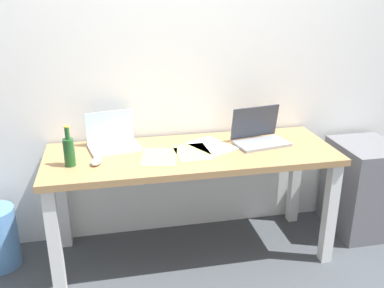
{
  "coord_description": "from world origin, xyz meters",
  "views": [
    {
      "loc": [
        -0.49,
        -2.4,
        1.71
      ],
      "look_at": [
        0.0,
        0.0,
        0.79
      ],
      "focal_mm": 39.64,
      "sensor_mm": 36.0,
      "label": 1
    }
  ],
  "objects_px": {
    "desk": "(192,167)",
    "laptop_right": "(259,135)",
    "computer_mouse": "(97,161)",
    "beer_bottle": "(69,151)",
    "filing_cabinet": "(362,188)",
    "laptop_left": "(113,140)"
  },
  "relations": [
    {
      "from": "laptop_left",
      "to": "computer_mouse",
      "type": "height_order",
      "value": "laptop_left"
    },
    {
      "from": "beer_bottle",
      "to": "computer_mouse",
      "type": "relative_size",
      "value": 2.4
    },
    {
      "from": "laptop_left",
      "to": "beer_bottle",
      "type": "relative_size",
      "value": 1.44
    },
    {
      "from": "desk",
      "to": "computer_mouse",
      "type": "distance_m",
      "value": 0.6
    },
    {
      "from": "desk",
      "to": "beer_bottle",
      "type": "height_order",
      "value": "beer_bottle"
    },
    {
      "from": "laptop_left",
      "to": "beer_bottle",
      "type": "height_order",
      "value": "beer_bottle"
    },
    {
      "from": "beer_bottle",
      "to": "filing_cabinet",
      "type": "relative_size",
      "value": 0.36
    },
    {
      "from": "desk",
      "to": "laptop_right",
      "type": "height_order",
      "value": "laptop_right"
    },
    {
      "from": "laptop_right",
      "to": "beer_bottle",
      "type": "relative_size",
      "value": 1.54
    },
    {
      "from": "desk",
      "to": "laptop_left",
      "type": "xyz_separation_m",
      "value": [
        -0.48,
        0.18,
        0.15
      ]
    },
    {
      "from": "filing_cabinet",
      "to": "computer_mouse",
      "type": "bearing_deg",
      "value": -175.71
    },
    {
      "from": "laptop_right",
      "to": "filing_cabinet",
      "type": "xyz_separation_m",
      "value": [
        0.81,
        -0.01,
        -0.46
      ]
    },
    {
      "from": "laptop_right",
      "to": "computer_mouse",
      "type": "distance_m",
      "value": 1.05
    },
    {
      "from": "desk",
      "to": "beer_bottle",
      "type": "xyz_separation_m",
      "value": [
        -0.73,
        -0.07,
        0.19
      ]
    },
    {
      "from": "desk",
      "to": "laptop_right",
      "type": "xyz_separation_m",
      "value": [
        0.46,
        0.06,
        0.16
      ]
    },
    {
      "from": "laptop_left",
      "to": "beer_bottle",
      "type": "bearing_deg",
      "value": -135.27
    },
    {
      "from": "computer_mouse",
      "to": "beer_bottle",
      "type": "bearing_deg",
      "value": -167.16
    },
    {
      "from": "desk",
      "to": "computer_mouse",
      "type": "bearing_deg",
      "value": -171.75
    },
    {
      "from": "laptop_left",
      "to": "laptop_right",
      "type": "distance_m",
      "value": 0.95
    },
    {
      "from": "computer_mouse",
      "to": "filing_cabinet",
      "type": "distance_m",
      "value": 1.91
    },
    {
      "from": "laptop_left",
      "to": "filing_cabinet",
      "type": "distance_m",
      "value": 1.81
    },
    {
      "from": "desk",
      "to": "laptop_left",
      "type": "bearing_deg",
      "value": 159.85
    }
  ]
}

